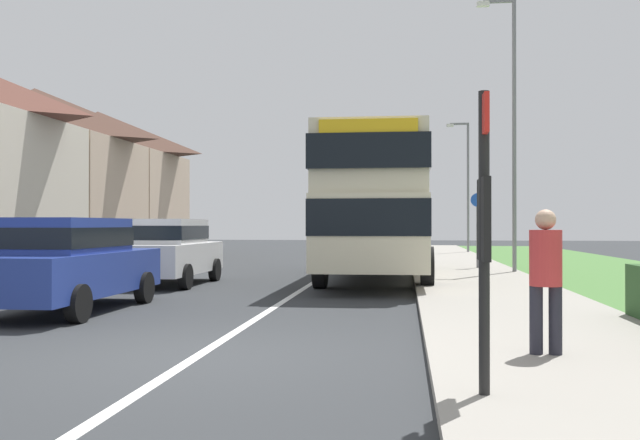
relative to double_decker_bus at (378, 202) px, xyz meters
name	(u,v)px	position (x,y,z in m)	size (l,w,h in m)	color
ground_plane	(197,357)	(-1.63, -11.55, -2.14)	(120.00, 120.00, 0.00)	#2D3033
lane_marking_centre	(300,291)	(-1.63, -3.55, -2.14)	(0.14, 60.00, 0.01)	silver
pavement_near_side	(501,300)	(2.57, -5.55, -2.08)	(3.20, 68.00, 0.12)	gray
double_decker_bus	(378,202)	(0.00, 0.00, 0.00)	(2.80, 10.52, 3.70)	beige
parked_car_blue	(66,260)	(-5.08, -7.84, -1.25)	(1.91, 4.43, 1.62)	navy
parked_car_white	(167,249)	(-5.16, -2.40, -1.24)	(1.90, 4.07, 1.64)	silver
pedestrian_at_stop	(546,274)	(2.23, -11.59, -1.17)	(0.34, 0.34, 1.67)	#23232D
bus_stop_sign	(484,221)	(1.37, -13.46, -0.60)	(0.09, 0.52, 2.60)	black
cycle_route_sign	(478,227)	(3.07, 3.65, -0.71)	(0.44, 0.08, 2.52)	slate
street_lamp_mid	(511,118)	(3.86, 1.93, 2.52)	(1.14, 0.20, 8.20)	slate
street_lamp_far	(466,178)	(3.83, 16.96, 1.74)	(1.14, 0.20, 6.69)	slate
house_terrace_far_side	(34,174)	(-14.70, 8.43, 1.48)	(7.72, 18.22, 7.24)	beige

